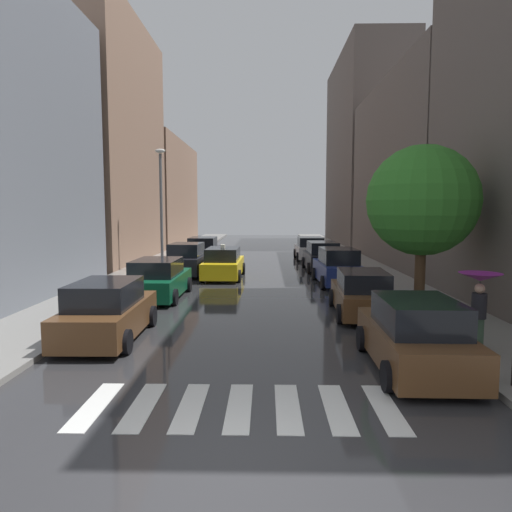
{
  "coord_description": "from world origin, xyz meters",
  "views": [
    {
      "loc": [
        0.49,
        -6.02,
        3.66
      ],
      "look_at": [
        -0.13,
        23.33,
        0.72
      ],
      "focal_mm": 32.96,
      "sensor_mm": 36.0,
      "label": 1
    }
  ],
  "objects_px": {
    "parked_car_left_third": "(187,260)",
    "parked_car_right_second": "(362,294)",
    "parked_car_left_fourth": "(203,251)",
    "street_tree_right": "(422,201)",
    "parked_car_right_fourth": "(322,257)",
    "parked_car_left_nearest": "(107,312)",
    "parked_car_right_fifth": "(310,249)",
    "parked_car_left_second": "(158,280)",
    "lamp_post_left": "(161,201)",
    "parked_car_right_nearest": "(415,337)",
    "parked_car_right_third": "(338,268)",
    "taxi_midroad": "(223,264)",
    "pedestrian_near_tree": "(480,293)"
  },
  "relations": [
    {
      "from": "parked_car_right_second",
      "to": "lamp_post_left",
      "type": "bearing_deg",
      "value": 43.16
    },
    {
      "from": "parked_car_right_third",
      "to": "street_tree_right",
      "type": "xyz_separation_m",
      "value": [
        1.84,
        -6.44,
        3.11
      ]
    },
    {
      "from": "parked_car_right_fourth",
      "to": "lamp_post_left",
      "type": "height_order",
      "value": "lamp_post_left"
    },
    {
      "from": "parked_car_right_fourth",
      "to": "taxi_midroad",
      "type": "xyz_separation_m",
      "value": [
        -5.62,
        -3.27,
        -0.04
      ]
    },
    {
      "from": "parked_car_left_second",
      "to": "parked_car_left_fourth",
      "type": "xyz_separation_m",
      "value": [
        0.22,
        12.29,
        0.06
      ]
    },
    {
      "from": "parked_car_left_second",
      "to": "street_tree_right",
      "type": "bearing_deg",
      "value": -105.15
    },
    {
      "from": "street_tree_right",
      "to": "parked_car_left_second",
      "type": "bearing_deg",
      "value": 164.03
    },
    {
      "from": "parked_car_left_fourth",
      "to": "street_tree_right",
      "type": "bearing_deg",
      "value": -147.27
    },
    {
      "from": "parked_car_left_third",
      "to": "parked_car_right_second",
      "type": "distance_m",
      "value": 12.4
    },
    {
      "from": "parked_car_left_nearest",
      "to": "parked_car_left_third",
      "type": "height_order",
      "value": "parked_car_left_third"
    },
    {
      "from": "parked_car_left_nearest",
      "to": "parked_car_right_fifth",
      "type": "height_order",
      "value": "parked_car_left_nearest"
    },
    {
      "from": "parked_car_right_nearest",
      "to": "parked_car_right_third",
      "type": "xyz_separation_m",
      "value": [
        0.09,
        12.16,
        0.05
      ]
    },
    {
      "from": "taxi_midroad",
      "to": "pedestrian_near_tree",
      "type": "distance_m",
      "value": 15.11
    },
    {
      "from": "parked_car_left_third",
      "to": "street_tree_right",
      "type": "bearing_deg",
      "value": -132.01
    },
    {
      "from": "parked_car_right_second",
      "to": "parked_car_right_third",
      "type": "height_order",
      "value": "parked_car_right_third"
    },
    {
      "from": "parked_car_left_nearest",
      "to": "parked_car_right_fifth",
      "type": "distance_m",
      "value": 22.62
    },
    {
      "from": "parked_car_left_fourth",
      "to": "parked_car_right_nearest",
      "type": "distance_m",
      "value": 22.14
    },
    {
      "from": "street_tree_right",
      "to": "parked_car_left_nearest",
      "type": "bearing_deg",
      "value": -161.12
    },
    {
      "from": "parked_car_right_nearest",
      "to": "parked_car_right_fourth",
      "type": "height_order",
      "value": "parked_car_right_fourth"
    },
    {
      "from": "parked_car_left_third",
      "to": "parked_car_right_fourth",
      "type": "distance_m",
      "value": 8.04
    },
    {
      "from": "parked_car_right_fifth",
      "to": "lamp_post_left",
      "type": "relative_size",
      "value": 0.63
    },
    {
      "from": "parked_car_left_third",
      "to": "parked_car_right_fourth",
      "type": "xyz_separation_m",
      "value": [
        7.74,
        2.18,
        -0.02
      ]
    },
    {
      "from": "parked_car_left_second",
      "to": "street_tree_right",
      "type": "relative_size",
      "value": 0.82
    },
    {
      "from": "taxi_midroad",
      "to": "parked_car_right_second",
      "type": "bearing_deg",
      "value": -145.73
    },
    {
      "from": "parked_car_left_second",
      "to": "parked_car_right_third",
      "type": "bearing_deg",
      "value": -64.43
    },
    {
      "from": "lamp_post_left",
      "to": "parked_car_right_fifth",
      "type": "bearing_deg",
      "value": 37.33
    },
    {
      "from": "parked_car_right_nearest",
      "to": "parked_car_left_second",
      "type": "bearing_deg",
      "value": 43.52
    },
    {
      "from": "parked_car_right_nearest",
      "to": "parked_car_right_third",
      "type": "height_order",
      "value": "parked_car_right_third"
    },
    {
      "from": "parked_car_left_nearest",
      "to": "parked_car_right_fifth",
      "type": "xyz_separation_m",
      "value": [
        7.67,
        21.28,
        -0.01
      ]
    },
    {
      "from": "parked_car_left_second",
      "to": "parked_car_right_nearest",
      "type": "xyz_separation_m",
      "value": [
        7.83,
        -8.51,
        0.01
      ]
    },
    {
      "from": "street_tree_right",
      "to": "lamp_post_left",
      "type": "relative_size",
      "value": 0.82
    },
    {
      "from": "pedestrian_near_tree",
      "to": "lamp_post_left",
      "type": "xyz_separation_m",
      "value": [
        -11.35,
        15.45,
        2.57
      ]
    },
    {
      "from": "pedestrian_near_tree",
      "to": "parked_car_right_third",
      "type": "bearing_deg",
      "value": 83.92
    },
    {
      "from": "parked_car_left_nearest",
      "to": "lamp_post_left",
      "type": "height_order",
      "value": "lamp_post_left"
    },
    {
      "from": "parked_car_right_second",
      "to": "parked_car_right_fourth",
      "type": "xyz_separation_m",
      "value": [
        0.04,
        11.9,
        0.07
      ]
    },
    {
      "from": "parked_car_right_fifth",
      "to": "lamp_post_left",
      "type": "distance_m",
      "value": 12.13
    },
    {
      "from": "parked_car_right_fifth",
      "to": "taxi_midroad",
      "type": "distance_m",
      "value": 10.93
    },
    {
      "from": "parked_car_left_fourth",
      "to": "street_tree_right",
      "type": "distance_m",
      "value": 18.11
    },
    {
      "from": "street_tree_right",
      "to": "parked_car_right_third",
      "type": "bearing_deg",
      "value": 105.95
    },
    {
      "from": "parked_car_left_third",
      "to": "parked_car_right_third",
      "type": "xyz_separation_m",
      "value": [
        7.86,
        -3.12,
        -0.0
      ]
    },
    {
      "from": "taxi_midroad",
      "to": "lamp_post_left",
      "type": "height_order",
      "value": "lamp_post_left"
    },
    {
      "from": "parked_car_left_nearest",
      "to": "parked_car_right_third",
      "type": "relative_size",
      "value": 0.99
    },
    {
      "from": "parked_car_right_second",
      "to": "parked_car_right_fourth",
      "type": "height_order",
      "value": "parked_car_right_fourth"
    },
    {
      "from": "parked_car_left_third",
      "to": "parked_car_right_third",
      "type": "bearing_deg",
      "value": -109.08
    },
    {
      "from": "parked_car_left_nearest",
      "to": "parked_car_right_second",
      "type": "relative_size",
      "value": 1.02
    },
    {
      "from": "parked_car_right_second",
      "to": "parked_car_right_third",
      "type": "bearing_deg",
      "value": 1.42
    },
    {
      "from": "parked_car_right_second",
      "to": "parked_car_right_fifth",
      "type": "distance_m",
      "value": 18.09
    },
    {
      "from": "parked_car_left_fourth",
      "to": "lamp_post_left",
      "type": "height_order",
      "value": "lamp_post_left"
    },
    {
      "from": "parked_car_right_nearest",
      "to": "taxi_midroad",
      "type": "xyz_separation_m",
      "value": [
        -5.65,
        14.19,
        -0.01
      ]
    },
    {
      "from": "parked_car_left_third",
      "to": "parked_car_right_fifth",
      "type": "height_order",
      "value": "parked_car_left_third"
    }
  ]
}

